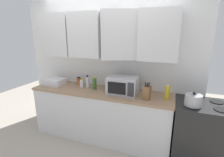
{
  "coord_description": "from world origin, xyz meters",
  "views": [
    {
      "loc": [
        1.15,
        -2.78,
        1.85
      ],
      "look_at": [
        0.2,
        -0.25,
        1.12
      ],
      "focal_mm": 26.62,
      "sensor_mm": 36.0,
      "label": 1
    }
  ],
  "objects_px": {
    "stove_range": "(200,132)",
    "knife_block": "(147,93)",
    "microwave": "(123,85)",
    "dish_rack": "(54,82)",
    "kettle": "(193,100)",
    "bottle_green_oil": "(94,83)",
    "bottle_amber_vinegar": "(107,83)",
    "bottle_clear_tall": "(88,82)",
    "bottle_yellow_mustard": "(167,92)",
    "bottle_spice_jar": "(79,81)",
    "bottle_white_jar": "(82,84)"
  },
  "relations": [
    {
      "from": "microwave",
      "to": "dish_rack",
      "type": "xyz_separation_m",
      "value": [
        -1.38,
        -0.0,
        -0.08
      ]
    },
    {
      "from": "microwave",
      "to": "bottle_clear_tall",
      "type": "distance_m",
      "value": 0.69
    },
    {
      "from": "bottle_yellow_mustard",
      "to": "bottle_green_oil",
      "type": "relative_size",
      "value": 0.99
    },
    {
      "from": "bottle_spice_jar",
      "to": "bottle_green_oil",
      "type": "relative_size",
      "value": 0.63
    },
    {
      "from": "kettle",
      "to": "bottle_green_oil",
      "type": "bearing_deg",
      "value": 173.17
    },
    {
      "from": "microwave",
      "to": "bottle_yellow_mustard",
      "type": "relative_size",
      "value": 2.15
    },
    {
      "from": "bottle_clear_tall",
      "to": "bottle_amber_vinegar",
      "type": "distance_m",
      "value": 0.36
    },
    {
      "from": "kettle",
      "to": "stove_range",
      "type": "bearing_deg",
      "value": 39.47
    },
    {
      "from": "bottle_clear_tall",
      "to": "bottle_white_jar",
      "type": "distance_m",
      "value": 0.13
    },
    {
      "from": "kettle",
      "to": "bottle_green_oil",
      "type": "height_order",
      "value": "bottle_green_oil"
    },
    {
      "from": "microwave",
      "to": "bottle_yellow_mustard",
      "type": "xyz_separation_m",
      "value": [
        0.69,
        -0.0,
        -0.03
      ]
    },
    {
      "from": "knife_block",
      "to": "bottle_yellow_mustard",
      "type": "height_order",
      "value": "knife_block"
    },
    {
      "from": "dish_rack",
      "to": "knife_block",
      "type": "distance_m",
      "value": 1.79
    },
    {
      "from": "bottle_amber_vinegar",
      "to": "microwave",
      "type": "bearing_deg",
      "value": -30.46
    },
    {
      "from": "stove_range",
      "to": "knife_block",
      "type": "bearing_deg",
      "value": -172.95
    },
    {
      "from": "microwave",
      "to": "stove_range",
      "type": "bearing_deg",
      "value": -1.01
    },
    {
      "from": "bottle_clear_tall",
      "to": "bottle_green_oil",
      "type": "bearing_deg",
      "value": -11.02
    },
    {
      "from": "microwave",
      "to": "bottle_spice_jar",
      "type": "relative_size",
      "value": 3.36
    },
    {
      "from": "bottle_white_jar",
      "to": "bottle_spice_jar",
      "type": "bearing_deg",
      "value": 136.43
    },
    {
      "from": "stove_range",
      "to": "bottle_spice_jar",
      "type": "bearing_deg",
      "value": 174.39
    },
    {
      "from": "bottle_spice_jar",
      "to": "stove_range",
      "type": "bearing_deg",
      "value": -5.61
    },
    {
      "from": "kettle",
      "to": "bottle_green_oil",
      "type": "xyz_separation_m",
      "value": [
        -1.56,
        0.19,
        0.02
      ]
    },
    {
      "from": "microwave",
      "to": "bottle_green_oil",
      "type": "relative_size",
      "value": 2.13
    },
    {
      "from": "bottle_clear_tall",
      "to": "bottle_amber_vinegar",
      "type": "relative_size",
      "value": 1.53
    },
    {
      "from": "bottle_clear_tall",
      "to": "bottle_green_oil",
      "type": "relative_size",
      "value": 1.03
    },
    {
      "from": "kettle",
      "to": "dish_rack",
      "type": "height_order",
      "value": "kettle"
    },
    {
      "from": "microwave",
      "to": "dish_rack",
      "type": "distance_m",
      "value": 1.38
    },
    {
      "from": "kettle",
      "to": "dish_rack",
      "type": "bearing_deg",
      "value": 176.2
    },
    {
      "from": "stove_range",
      "to": "bottle_yellow_mustard",
      "type": "height_order",
      "value": "bottle_yellow_mustard"
    },
    {
      "from": "bottle_clear_tall",
      "to": "bottle_spice_jar",
      "type": "bearing_deg",
      "value": 153.37
    },
    {
      "from": "bottle_clear_tall",
      "to": "microwave",
      "type": "bearing_deg",
      "value": -4.69
    },
    {
      "from": "kettle",
      "to": "knife_block",
      "type": "xyz_separation_m",
      "value": [
        -0.62,
        0.04,
        0.01
      ]
    },
    {
      "from": "stove_range",
      "to": "bottle_green_oil",
      "type": "height_order",
      "value": "bottle_green_oil"
    },
    {
      "from": "knife_block",
      "to": "bottle_clear_tall",
      "type": "relative_size",
      "value": 1.14
    },
    {
      "from": "bottle_spice_jar",
      "to": "bottle_yellow_mustard",
      "type": "xyz_separation_m",
      "value": [
        1.64,
        -0.19,
        0.04
      ]
    },
    {
      "from": "stove_range",
      "to": "bottle_amber_vinegar",
      "type": "distance_m",
      "value": 1.67
    },
    {
      "from": "bottle_spice_jar",
      "to": "bottle_white_jar",
      "type": "relative_size",
      "value": 0.99
    },
    {
      "from": "microwave",
      "to": "bottle_green_oil",
      "type": "height_order",
      "value": "microwave"
    },
    {
      "from": "stove_range",
      "to": "kettle",
      "type": "height_order",
      "value": "kettle"
    },
    {
      "from": "kettle",
      "to": "knife_block",
      "type": "distance_m",
      "value": 0.63
    },
    {
      "from": "stove_range",
      "to": "bottle_green_oil",
      "type": "distance_m",
      "value": 1.82
    },
    {
      "from": "bottle_spice_jar",
      "to": "bottle_clear_tall",
      "type": "height_order",
      "value": "bottle_clear_tall"
    },
    {
      "from": "bottle_yellow_mustard",
      "to": "bottle_white_jar",
      "type": "bearing_deg",
      "value": 177.92
    },
    {
      "from": "dish_rack",
      "to": "bottle_clear_tall",
      "type": "distance_m",
      "value": 0.7
    },
    {
      "from": "microwave",
      "to": "dish_rack",
      "type": "bearing_deg",
      "value": -179.95
    },
    {
      "from": "microwave",
      "to": "bottle_yellow_mustard",
      "type": "distance_m",
      "value": 0.69
    },
    {
      "from": "knife_block",
      "to": "bottle_green_oil",
      "type": "xyz_separation_m",
      "value": [
        -0.94,
        0.15,
        0.0
      ]
    },
    {
      "from": "dish_rack",
      "to": "bottle_white_jar",
      "type": "relative_size",
      "value": 2.64
    },
    {
      "from": "stove_range",
      "to": "kettle",
      "type": "relative_size",
      "value": 4.17
    },
    {
      "from": "dish_rack",
      "to": "microwave",
      "type": "bearing_deg",
      "value": 0.05
    }
  ]
}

